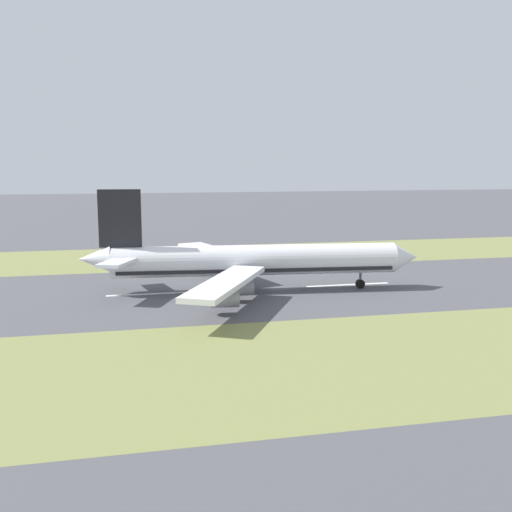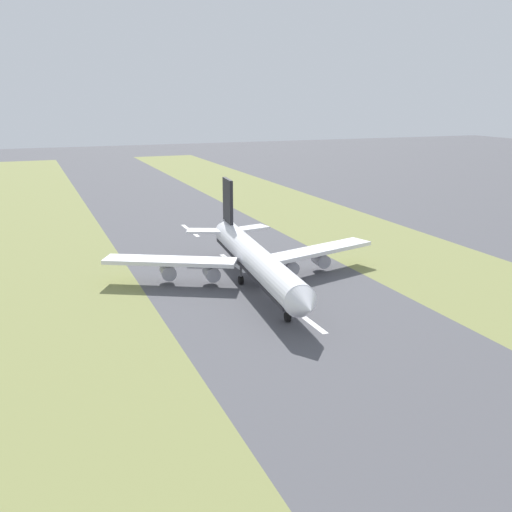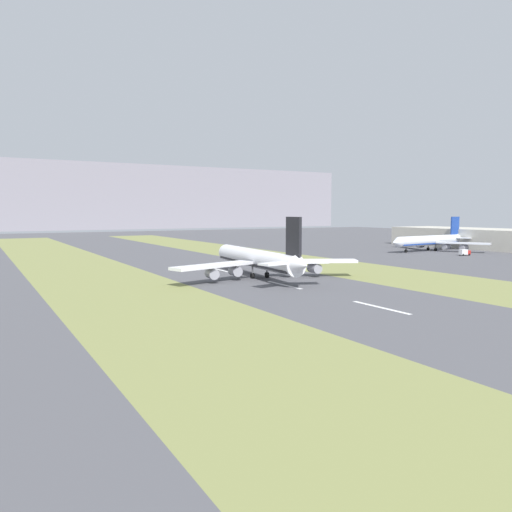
{
  "view_description": "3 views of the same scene",
  "coord_description": "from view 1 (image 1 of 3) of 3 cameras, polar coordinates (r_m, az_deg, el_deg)",
  "views": [
    {
      "loc": [
        115.07,
        -30.78,
        25.07
      ],
      "look_at": [
        1.72,
        -5.31,
        7.0
      ],
      "focal_mm": 42.0,
      "sensor_mm": 36.0,
      "label": 1
    },
    {
      "loc": [
        47.0,
        109.84,
        40.25
      ],
      "look_at": [
        1.72,
        -5.31,
        7.0
      ],
      "focal_mm": 42.0,
      "sensor_mm": 36.0,
      "label": 2
    },
    {
      "loc": [
        -79.77,
        -148.02,
        21.61
      ],
      "look_at": [
        1.72,
        -5.31,
        7.0
      ],
      "focal_mm": 35.0,
      "sensor_mm": 36.0,
      "label": 3
    }
  ],
  "objects": [
    {
      "name": "grass_median_east",
      "position": [
        80.53,
        10.64,
        -9.45
      ],
      "size": [
        40.0,
        600.0,
        0.01
      ],
      "primitive_type": "cube",
      "color": "olive",
      "rests_on": "ground"
    },
    {
      "name": "airplane_main_jet",
      "position": [
        117.51,
        -0.92,
        -0.49
      ],
      "size": [
        63.83,
        67.22,
        20.2
      ],
      "color": "white",
      "rests_on": "ground"
    },
    {
      "name": "centreline_dash_far",
      "position": [
        126.24,
        8.73,
        -2.71
      ],
      "size": [
        1.2,
        18.0,
        0.01
      ],
      "primitive_type": "cube",
      "color": "silver",
      "rests_on": "ground"
    },
    {
      "name": "grass_median_west",
      "position": [
        164.92,
        -1.76,
        0.09
      ],
      "size": [
        40.0,
        600.0,
        0.01
      ],
      "primitive_type": "cube",
      "color": "olive",
      "rests_on": "ground"
    },
    {
      "name": "ground_plane",
      "position": [
        121.72,
        2.26,
        -3.05
      ],
      "size": [
        800.0,
        800.0,
        0.0
      ],
      "primitive_type": "plane",
      "color": "#4C4C51"
    },
    {
      "name": "centreline_dash_mid",
      "position": [
        117.89,
        -9.73,
        -3.56
      ],
      "size": [
        1.2,
        18.0,
        0.01
      ],
      "primitive_type": "cube",
      "color": "silver",
      "rests_on": "ground"
    }
  ]
}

